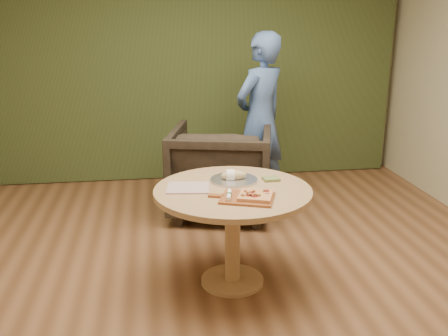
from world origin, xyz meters
TOP-DOWN VIEW (x-y plane):
  - room_shell at (0.00, 0.00)m, footprint 5.04×6.04m
  - curtain at (0.00, 2.90)m, footprint 4.80×0.14m
  - pedestal_table at (-0.02, 0.20)m, footprint 1.13×1.13m
  - pizza_paddle at (0.03, -0.02)m, footprint 0.47×0.38m
  - flatbread_pizza at (0.10, -0.03)m, footprint 0.28×0.28m
  - cutlery_roll at (-0.08, -0.00)m, footprint 0.06×0.20m
  - newspaper at (-0.34, 0.25)m, footprint 0.33×0.29m
  - serving_tray at (0.02, 0.38)m, footprint 0.36×0.36m
  - bread_roll at (0.01, 0.38)m, footprint 0.19×0.09m
  - green_packet at (0.30, 0.35)m, footprint 0.13×0.11m
  - armchair at (0.09, 1.61)m, footprint 1.16×1.11m
  - person_standing at (0.55, 1.92)m, footprint 0.78×0.74m

SIDE VIEW (x-z plane):
  - armchair at x=0.09m, z-range 0.00..1.00m
  - pedestal_table at x=-0.02m, z-range 0.23..0.98m
  - newspaper at x=-0.34m, z-range 0.75..0.76m
  - serving_tray at x=0.02m, z-range 0.75..0.77m
  - pizza_paddle at x=0.03m, z-range 0.75..0.77m
  - green_packet at x=0.30m, z-range 0.75..0.77m
  - flatbread_pizza at x=0.10m, z-range 0.76..0.79m
  - cutlery_roll at x=-0.08m, z-range 0.76..0.80m
  - bread_roll at x=0.01m, z-range 0.75..0.84m
  - person_standing at x=0.55m, z-range 0.00..1.80m
  - room_shell at x=0.00m, z-range -0.02..2.82m
  - curtain at x=0.00m, z-range 0.01..2.79m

